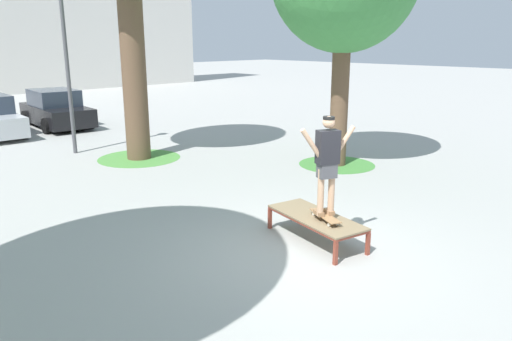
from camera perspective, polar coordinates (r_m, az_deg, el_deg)
The scene contains 8 objects.
ground_plane at distance 8.31m, azimuth 5.96°, elevation -9.60°, with size 120.00×120.00×0.00m, color #A8A8A3.
skate_box at distance 8.69m, azimuth 6.96°, elevation -5.55°, with size 1.14×2.02×0.46m.
skateboard at distance 8.48m, azimuth 8.01°, elevation -5.24°, with size 0.51×0.81×0.09m.
skater at distance 8.20m, azimuth 8.25°, elevation 1.31°, with size 0.94×0.49×1.69m.
grass_patch_near_right at distance 14.21m, azimuth 9.33°, elevation 0.71°, with size 2.15×2.15×0.01m, color #47893D.
grass_patch_mid_back at distance 15.19m, azimuth -13.36°, elevation 1.42°, with size 2.44×2.44×0.01m, color #519342.
car_black at distance 21.71m, azimuth -22.14°, elevation 6.52°, with size 2.16×4.32×1.50m.
light_post at distance 16.11m, azimuth -21.41°, elevation 15.29°, with size 0.36×0.36×5.83m.
Camera 1 is at (-5.87, -4.78, 3.43)m, focal length 34.54 mm.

